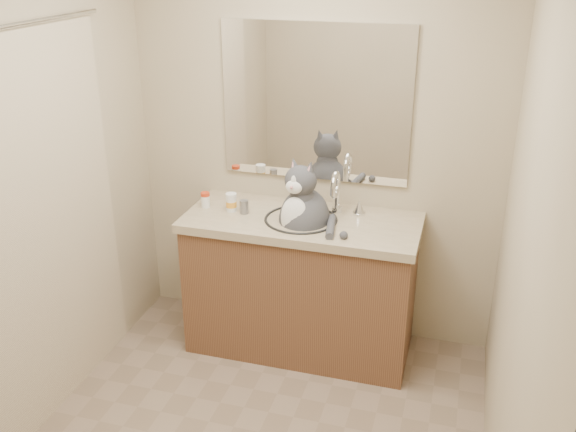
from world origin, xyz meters
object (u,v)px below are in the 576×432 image
object	(u,v)px
cat	(304,217)
pill_bottle_redcap	(205,200)
pill_bottle_orange	(231,203)
grey_canister	(244,207)

from	to	relation	value
cat	pill_bottle_redcap	bearing A→B (deg)	-167.73
cat	pill_bottle_redcap	size ratio (longest dim) A/B	6.35
pill_bottle_orange	grey_canister	world-z (taller)	pill_bottle_orange
grey_canister	pill_bottle_orange	bearing A→B (deg)	170.90
cat	grey_canister	distance (m)	0.36
cat	grey_canister	xyz separation A→B (m)	(-0.36, 0.01, 0.01)
cat	pill_bottle_redcap	distance (m)	0.61
grey_canister	cat	bearing A→B (deg)	-1.84
pill_bottle_redcap	pill_bottle_orange	distance (m)	0.17
pill_bottle_redcap	pill_bottle_orange	bearing A→B (deg)	-4.27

